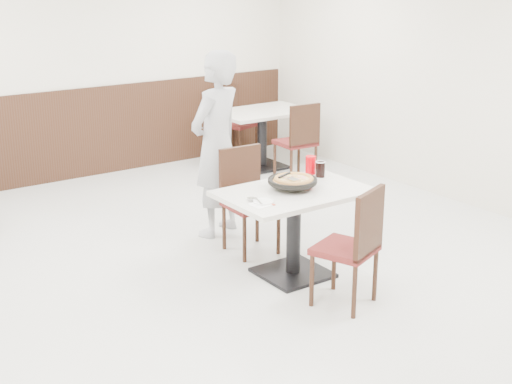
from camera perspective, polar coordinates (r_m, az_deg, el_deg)
floor at (r=6.21m, az=-0.98°, el=-6.13°), size 7.00×7.00×0.00m
wall_back at (r=8.88m, az=-14.00°, el=9.98°), size 6.00×0.04×2.80m
wall_right at (r=7.85m, az=17.63°, el=8.74°), size 0.04×7.00×2.80m
wainscot_back at (r=9.00m, az=-13.56°, el=4.61°), size 5.90×0.03×1.10m
main_table at (r=5.96m, az=3.02°, el=-3.30°), size 1.27×0.91×0.75m
chair_near at (r=5.46m, az=7.13°, el=-4.32°), size 0.54×0.54×0.95m
chair_far at (r=6.41m, az=-0.40°, el=-0.82°), size 0.44×0.44×0.95m
trivet at (r=5.88m, az=3.16°, el=0.45°), size 0.14×0.14×0.04m
pizza_pan at (r=5.86m, az=2.93°, el=0.64°), size 0.39×0.39×0.01m
pizza at (r=5.88m, az=3.04°, el=0.88°), size 0.39×0.39×0.02m
pizza_server at (r=5.82m, az=3.00°, el=1.05°), size 0.08×0.09×0.00m
napkin at (r=5.48m, az=0.37°, el=-1.02°), size 0.15×0.15×0.00m
side_plate at (r=5.52m, az=0.60°, el=-0.79°), size 0.17×0.17×0.01m
fork at (r=5.52m, az=0.19°, el=-0.69°), size 0.07×0.17×0.00m
cola_glass at (r=6.22m, az=5.18°, el=1.80°), size 0.09×0.09×0.13m
red_cup at (r=6.30m, az=4.39°, el=2.17°), size 0.10×0.10×0.16m
diner_person at (r=6.77m, az=-3.19°, el=3.80°), size 0.76×0.64×1.78m
bg_table_right at (r=9.20m, az=0.49°, el=4.25°), size 1.27×0.90×0.75m
bg_chair_right_near at (r=8.70m, az=3.17°, el=4.12°), size 0.44×0.44×0.95m
bg_chair_right_far at (r=9.72m, az=-1.47°, el=5.58°), size 0.52×0.52×0.95m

